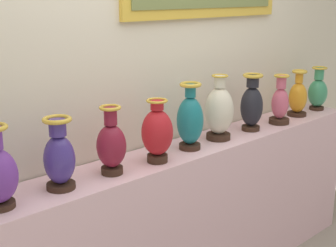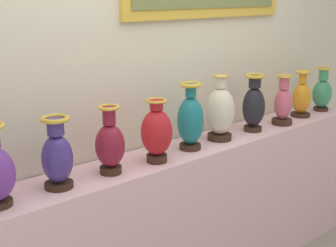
# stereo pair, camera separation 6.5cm
# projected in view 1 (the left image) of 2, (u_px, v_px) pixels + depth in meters

# --- Properties ---
(display_shelf) EXTENTS (3.52, 0.37, 1.00)m
(display_shelf) POSITION_uv_depth(u_px,v_px,m) (168.00, 231.00, 2.98)
(display_shelf) COLOR beige
(display_shelf) RESTS_ON ground_plane
(back_wall) EXTENTS (4.84, 0.14, 3.13)m
(back_wall) POSITION_uv_depth(u_px,v_px,m) (141.00, 52.00, 2.87)
(back_wall) COLOR beige
(back_wall) RESTS_ON ground_plane
(vase_indigo) EXTENTS (0.15, 0.15, 0.35)m
(vase_indigo) POSITION_uv_depth(u_px,v_px,m) (59.00, 157.00, 2.30)
(vase_indigo) COLOR #382319
(vase_indigo) RESTS_ON display_shelf
(vase_burgundy) EXTENTS (0.15, 0.15, 0.36)m
(vase_burgundy) POSITION_uv_depth(u_px,v_px,m) (111.00, 145.00, 2.49)
(vase_burgundy) COLOR #382319
(vase_burgundy) RESTS_ON display_shelf
(vase_crimson) EXTENTS (0.18, 0.18, 0.36)m
(vase_crimson) POSITION_uv_depth(u_px,v_px,m) (157.00, 133.00, 2.66)
(vase_crimson) COLOR #382319
(vase_crimson) RESTS_ON display_shelf
(vase_teal) EXTENTS (0.16, 0.16, 0.41)m
(vase_teal) POSITION_uv_depth(u_px,v_px,m) (190.00, 120.00, 2.88)
(vase_teal) COLOR #382319
(vase_teal) RESTS_ON display_shelf
(vase_ivory) EXTENTS (0.18, 0.18, 0.42)m
(vase_ivory) POSITION_uv_depth(u_px,v_px,m) (219.00, 112.00, 3.08)
(vase_ivory) COLOR #382319
(vase_ivory) RESTS_ON display_shelf
(vase_onyx) EXTENTS (0.15, 0.15, 0.39)m
(vase_onyx) POSITION_uv_depth(u_px,v_px,m) (252.00, 105.00, 3.28)
(vase_onyx) COLOR #382319
(vase_onyx) RESTS_ON display_shelf
(vase_rose) EXTENTS (0.14, 0.14, 0.36)m
(vase_rose) POSITION_uv_depth(u_px,v_px,m) (280.00, 103.00, 3.46)
(vase_rose) COLOR #382319
(vase_rose) RESTS_ON display_shelf
(vase_amber) EXTENTS (0.14, 0.14, 0.35)m
(vase_amber) POSITION_uv_depth(u_px,v_px,m) (298.00, 97.00, 3.68)
(vase_amber) COLOR #382319
(vase_amber) RESTS_ON display_shelf
(vase_jade) EXTENTS (0.15, 0.15, 0.35)m
(vase_jade) POSITION_uv_depth(u_px,v_px,m) (318.00, 91.00, 3.87)
(vase_jade) COLOR #382319
(vase_jade) RESTS_ON display_shelf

